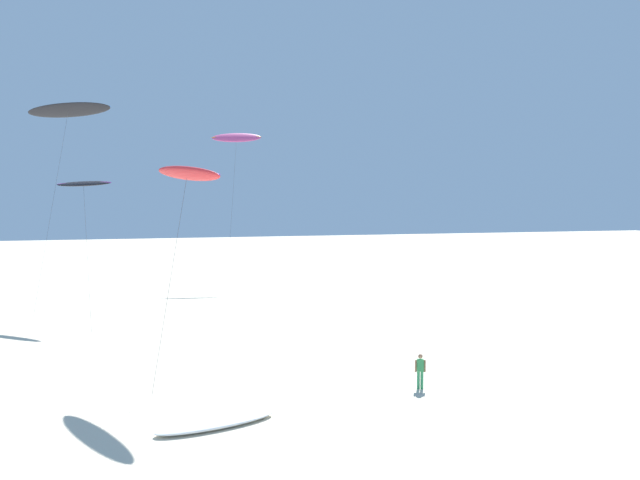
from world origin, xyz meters
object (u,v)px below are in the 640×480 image
Objects in this scene: flying_kite_0 at (68,110)px; flying_kite_4 at (83,184)px; flying_kite_1 at (237,138)px; person_near_left at (420,370)px; flying_kite_2 at (187,173)px; grounded_kite_0 at (216,422)px.

flying_kite_0 is 8.39m from flying_kite_4.
flying_kite_1 is (16.35, 12.11, -0.56)m from flying_kite_0.
flying_kite_1 is 45.47m from person_near_left.
flying_kite_2 reaches higher than person_near_left.
person_near_left is (15.71, -25.44, -9.17)m from flying_kite_4.
flying_kite_2 is 20.54m from flying_kite_4.
flying_kite_2 is 2.15× the size of grounded_kite_0.
flying_kite_2 is 6.59× the size of person_near_left.
flying_kite_1 reaches higher than flying_kite_4.
grounded_kite_0 is (0.20, -7.69, -9.91)m from flying_kite_2.
flying_kite_4 is at bearing 106.42° from flying_kite_2.
flying_kite_4 is (-5.81, 19.70, 0.01)m from flying_kite_2.
person_near_left is (9.71, 1.96, 0.74)m from grounded_kite_0.
flying_kite_1 is at bearing 36.54° from flying_kite_0.
flying_kite_4 is 29.74m from grounded_kite_0.
flying_kite_4 is at bearing 121.71° from person_near_left.
flying_kite_0 is at bearing 118.93° from person_near_left.
flying_kite_0 is 20.35m from flying_kite_1.
flying_kite_2 reaches higher than flying_kite_4.
flying_kite_2 is 12.55m from grounded_kite_0.
flying_kite_0 is at bearing 103.87° from flying_kite_4.
flying_kite_2 is at bearing -103.90° from flying_kite_1.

